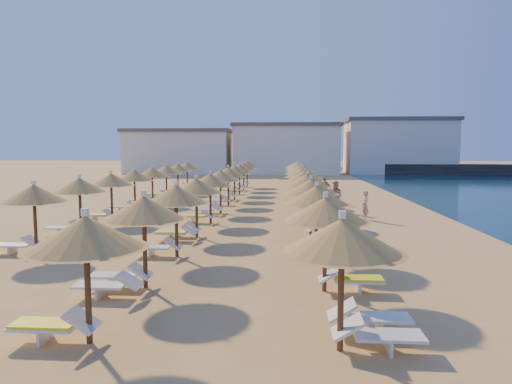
# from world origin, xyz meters

# --- Properties ---
(ground) EXTENTS (220.00, 220.00, 0.00)m
(ground) POSITION_xyz_m (0.00, 0.00, 0.00)
(ground) COLOR tan
(ground) RESTS_ON ground
(jetty) EXTENTS (30.26, 8.47, 1.50)m
(jetty) POSITION_xyz_m (26.56, 43.46, 0.75)
(jetty) COLOR black
(jetty) RESTS_ON ground
(hotel_blocks) EXTENTS (47.94, 10.22, 8.10)m
(hotel_blocks) POSITION_xyz_m (2.51, 46.24, 3.70)
(hotel_blocks) COLOR white
(hotel_blocks) RESTS_ON ground
(parasol_row_east) EXTENTS (2.38, 38.05, 2.66)m
(parasol_row_east) POSITION_xyz_m (2.22, 4.52, 2.14)
(parasol_row_east) COLOR brown
(parasol_row_east) RESTS_ON ground
(parasol_row_west) EXTENTS (2.38, 38.05, 2.66)m
(parasol_row_west) POSITION_xyz_m (-2.63, 4.52, 2.14)
(parasol_row_west) COLOR brown
(parasol_row_west) RESTS_ON ground
(parasol_row_inland) EXTENTS (2.38, 27.35, 2.66)m
(parasol_row_inland) POSITION_xyz_m (-7.73, 6.31, 2.14)
(parasol_row_inland) COLOR brown
(parasol_row_inland) RESTS_ON ground
(loungers) EXTENTS (13.04, 37.18, 0.66)m
(loungers) POSITION_xyz_m (-1.75, 4.78, 0.34)
(loungers) COLOR silver
(loungers) RESTS_ON ground
(beachgoer_b) EXTENTS (1.12, 1.13, 1.84)m
(beachgoer_b) POSITION_xyz_m (4.10, 5.42, 0.92)
(beachgoer_b) COLOR tan
(beachgoer_b) RESTS_ON ground
(beachgoer_c) EXTENTS (1.18, 0.80, 1.86)m
(beachgoer_c) POSITION_xyz_m (3.79, 9.94, 0.93)
(beachgoer_c) COLOR tan
(beachgoer_c) RESTS_ON ground
(beachgoer_a) EXTENTS (0.46, 0.62, 1.54)m
(beachgoer_a) POSITION_xyz_m (5.34, 2.55, 0.77)
(beachgoer_a) COLOR tan
(beachgoer_a) RESTS_ON ground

